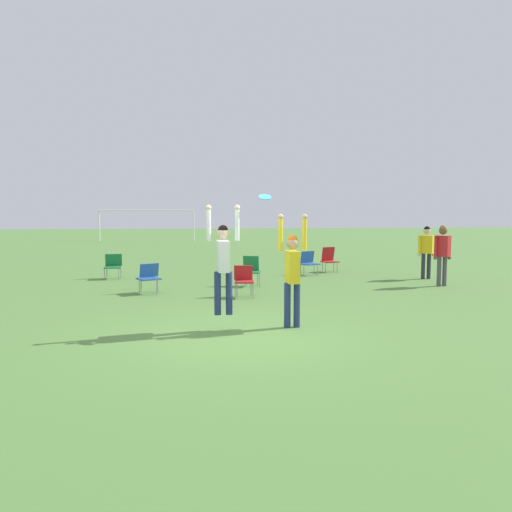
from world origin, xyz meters
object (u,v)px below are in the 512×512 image
Objects in this scene: frisbee at (265,197)px; camping_chair_2 at (252,268)px; camping_chair_3 at (329,258)px; person_spectator_far at (443,249)px; camping_chair_1 at (308,261)px; camping_chair_4 at (244,278)px; person_defending at (292,268)px; camping_chair_5 at (113,265)px; person_spectator_near at (427,247)px; person_jumping at (223,257)px; camping_chair_0 at (149,276)px.

camping_chair_2 is at bearing 85.59° from frisbee.
camping_chair_3 is 0.50× the size of person_spectator_far.
person_spectator_far is at bearing 38.22° from frisbee.
camping_chair_1 is at bearing -116.65° from camping_chair_2.
camping_chair_1 is at bearing -115.48° from camping_chair_4.
person_defending is 2.65× the size of camping_chair_5.
person_defending reaches higher than camping_chair_3.
person_defending reaches higher than person_spectator_near.
camping_chair_3 is (4.34, 8.45, -0.82)m from person_jumping.
person_spectator_far is at bearing -162.32° from camping_chair_4.
camping_chair_5 is at bearing 20.34° from person_jumping.
person_spectator_far is at bearing -54.81° from person_spectator_near.
camping_chair_5 is 10.10m from person_spectator_far.
camping_chair_3 reaches higher than camping_chair_1.
person_defending is 1.18× the size of person_spectator_far.
person_spectator_far reaches higher than camping_chair_0.
person_defending is 3.56m from camping_chair_4.
camping_chair_0 is 2.58m from camping_chair_4.
camping_chair_0 is at bearing 19.04° from person_jumping.
camping_chair_4 is at bearing 128.17° from camping_chair_5.
person_jumping reaches higher than person_spectator_near.
frisbee reaches higher than person_spectator_near.
frisbee is 0.13× the size of person_spectator_far.
camping_chair_3 is at bearing 172.86° from person_spectator_far.
frisbee is 0.29× the size of camping_chair_1.
camping_chair_5 is 0.47× the size of person_spectator_near.
camping_chair_3 is 3.46m from person_spectator_near.
camping_chair_1 reaches higher than camping_chair_4.
frisbee reaches higher than camping_chair_3.
camping_chair_2 is at bearing 171.40° from camping_chair_0.
person_spectator_far reaches higher than camping_chair_5.
camping_chair_1 is 1.02× the size of camping_chair_5.
person_jumping is at bearing 106.99° from camping_chair_5.
camping_chair_3 reaches higher than camping_chair_5.
camping_chair_0 is at bearing -122.99° from person_spectator_near.
person_defending is 5.31m from camping_chair_0.
camping_chair_1 is at bearing 162.70° from person_defending.
frisbee reaches higher than camping_chair_5.
person_spectator_near reaches higher than camping_chair_4.
frisbee is 0.29× the size of camping_chair_5.
camping_chair_3 is 0.52× the size of person_spectator_near.
camping_chair_2 is at bearing -95.73° from camping_chair_4.
person_defending is 9.06× the size of frisbee.
person_jumping is 2.51× the size of camping_chair_4.
person_defending is 7.02m from person_spectator_far.
person_spectator_far reaches higher than camping_chair_1.
camping_chair_2 is at bearing -13.92° from person_jumping.
person_jumping is 2.45× the size of camping_chair_1.
person_jumping is 1.31m from frisbee.
person_defending is 8.30m from person_spectator_near.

